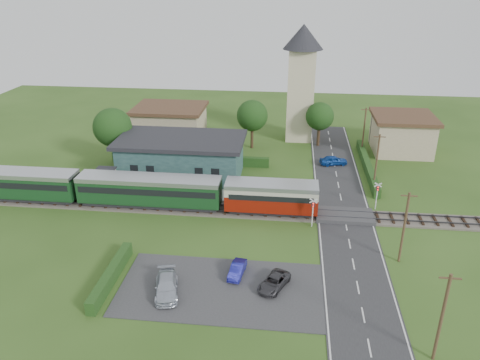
# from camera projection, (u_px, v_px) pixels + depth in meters

# --- Properties ---
(ground) EXTENTS (120.00, 120.00, 0.00)m
(ground) POSITION_uv_depth(u_px,v_px,m) (251.00, 221.00, 50.01)
(ground) COLOR #2D4C19
(railway_track) EXTENTS (76.00, 3.20, 0.49)m
(railway_track) POSITION_uv_depth(u_px,v_px,m) (253.00, 212.00, 51.78)
(railway_track) COLOR #4C443D
(railway_track) RESTS_ON ground
(road) EXTENTS (6.00, 70.00, 0.05)m
(road) POSITION_uv_depth(u_px,v_px,m) (346.00, 226.00, 48.97)
(road) COLOR #28282B
(road) RESTS_ON ground
(car_park) EXTENTS (17.00, 9.00, 0.08)m
(car_park) POSITION_uv_depth(u_px,v_px,m) (221.00, 289.00, 39.25)
(car_park) COLOR #333335
(car_park) RESTS_ON ground
(crossing_deck) EXTENTS (6.20, 3.40, 0.45)m
(crossing_deck) POSITION_uv_depth(u_px,v_px,m) (345.00, 216.00, 50.70)
(crossing_deck) COLOR #333335
(crossing_deck) RESTS_ON ground
(platform) EXTENTS (30.00, 3.00, 0.45)m
(platform) POSITION_uv_depth(u_px,v_px,m) (172.00, 194.00, 55.67)
(platform) COLOR gray
(platform) RESTS_ON ground
(equipment_hut) EXTENTS (2.30, 2.30, 2.55)m
(equipment_hut) POSITION_uv_depth(u_px,v_px,m) (106.00, 179.00, 55.87)
(equipment_hut) COLOR beige
(equipment_hut) RESTS_ON platform
(station_building) EXTENTS (16.00, 9.00, 5.30)m
(station_building) POSITION_uv_depth(u_px,v_px,m) (182.00, 157.00, 59.93)
(station_building) COLOR #214342
(station_building) RESTS_ON ground
(train) EXTENTS (43.20, 2.90, 3.40)m
(train) POSITION_uv_depth(u_px,v_px,m) (122.00, 189.00, 52.46)
(train) COLOR #232328
(train) RESTS_ON ground
(church_tower) EXTENTS (6.00, 6.00, 17.60)m
(church_tower) POSITION_uv_depth(u_px,v_px,m) (301.00, 75.00, 70.77)
(church_tower) COLOR beige
(church_tower) RESTS_ON ground
(house_west) EXTENTS (10.80, 8.80, 5.50)m
(house_west) POSITION_uv_depth(u_px,v_px,m) (171.00, 123.00, 73.12)
(house_west) COLOR tan
(house_west) RESTS_ON ground
(house_east) EXTENTS (8.80, 8.80, 5.50)m
(house_east) POSITION_uv_depth(u_px,v_px,m) (402.00, 133.00, 68.61)
(house_east) COLOR tan
(house_east) RESTS_ON ground
(hedge_carpark) EXTENTS (0.80, 9.00, 1.20)m
(hedge_carpark) POSITION_uv_depth(u_px,v_px,m) (111.00, 276.00, 40.00)
(hedge_carpark) COLOR #193814
(hedge_carpark) RESTS_ON ground
(hedge_roadside) EXTENTS (0.80, 18.00, 1.20)m
(hedge_roadside) POSITION_uv_depth(u_px,v_px,m) (367.00, 166.00, 62.83)
(hedge_roadside) COLOR #193814
(hedge_roadside) RESTS_ON ground
(hedge_station) EXTENTS (22.00, 0.80, 1.30)m
(hedge_station) POSITION_uv_depth(u_px,v_px,m) (190.00, 159.00, 64.85)
(hedge_station) COLOR #193814
(hedge_station) RESTS_ON ground
(tree_a) EXTENTS (5.20, 5.20, 8.00)m
(tree_a) POSITION_uv_depth(u_px,v_px,m) (113.00, 127.00, 62.60)
(tree_a) COLOR #332316
(tree_a) RESTS_ON ground
(tree_b) EXTENTS (4.60, 4.60, 7.34)m
(tree_b) POSITION_uv_depth(u_px,v_px,m) (252.00, 116.00, 69.07)
(tree_b) COLOR #332316
(tree_b) RESTS_ON ground
(tree_c) EXTENTS (4.20, 4.20, 6.78)m
(tree_c) POSITION_uv_depth(u_px,v_px,m) (320.00, 116.00, 70.00)
(tree_c) COLOR #332316
(tree_c) RESTS_ON ground
(utility_pole_a) EXTENTS (1.40, 0.22, 7.00)m
(utility_pole_a) POSITION_uv_depth(u_px,v_px,m) (442.00, 317.00, 30.73)
(utility_pole_a) COLOR #473321
(utility_pole_a) RESTS_ON ground
(utility_pole_b) EXTENTS (1.40, 0.22, 7.00)m
(utility_pole_b) POSITION_uv_depth(u_px,v_px,m) (404.00, 227.00, 41.62)
(utility_pole_b) COLOR #473321
(utility_pole_b) RESTS_ON ground
(utility_pole_c) EXTENTS (1.40, 0.22, 7.00)m
(utility_pole_c) POSITION_uv_depth(u_px,v_px,m) (377.00, 161.00, 56.16)
(utility_pole_c) COLOR #473321
(utility_pole_c) RESTS_ON ground
(utility_pole_d) EXTENTS (1.40, 0.22, 7.00)m
(utility_pole_d) POSITION_uv_depth(u_px,v_px,m) (364.00, 131.00, 67.06)
(utility_pole_d) COLOR #473321
(utility_pole_d) RESTS_ON ground
(crossing_signal_near) EXTENTS (0.84, 0.28, 3.28)m
(crossing_signal_near) POSITION_uv_depth(u_px,v_px,m) (313.00, 208.00, 48.11)
(crossing_signal_near) COLOR silver
(crossing_signal_near) RESTS_ON ground
(crossing_signal_far) EXTENTS (0.84, 0.28, 3.28)m
(crossing_signal_far) POSITION_uv_depth(u_px,v_px,m) (377.00, 192.00, 51.73)
(crossing_signal_far) COLOR silver
(crossing_signal_far) RESTS_ON ground
(streetlamp_west) EXTENTS (0.30, 0.30, 5.15)m
(streetlamp_west) POSITION_uv_depth(u_px,v_px,m) (116.00, 130.00, 69.20)
(streetlamp_west) COLOR #3F3F47
(streetlamp_west) RESTS_ON ground
(streetlamp_east) EXTENTS (0.30, 0.30, 5.15)m
(streetlamp_east) POSITION_uv_depth(u_px,v_px,m) (371.00, 125.00, 71.65)
(streetlamp_east) COLOR #3F3F47
(streetlamp_east) RESTS_ON ground
(car_on_road) EXTENTS (4.02, 2.35, 1.29)m
(car_on_road) POSITION_uv_depth(u_px,v_px,m) (334.00, 160.00, 64.40)
(car_on_road) COLOR #12419F
(car_on_road) RESTS_ON road
(car_park_blue) EXTENTS (1.48, 3.25, 1.03)m
(car_park_blue) POSITION_uv_depth(u_px,v_px,m) (237.00, 270.00, 40.84)
(car_park_blue) COLOR navy
(car_park_blue) RESTS_ON car_park
(car_park_silver) EXTENTS (2.81, 4.77, 1.30)m
(car_park_silver) POSITION_uv_depth(u_px,v_px,m) (166.00, 286.00, 38.47)
(car_park_silver) COLOR #AEB5C3
(car_park_silver) RESTS_ON car_park
(car_park_dark) EXTENTS (3.05, 4.01, 1.01)m
(car_park_dark) POSITION_uv_depth(u_px,v_px,m) (274.00, 282.00, 39.21)
(car_park_dark) COLOR #36353A
(car_park_dark) RESTS_ON car_park
(pedestrian_near) EXTENTS (0.75, 0.58, 1.85)m
(pedestrian_near) POSITION_uv_depth(u_px,v_px,m) (238.00, 191.00, 53.84)
(pedestrian_near) COLOR gray
(pedestrian_near) RESTS_ON platform
(pedestrian_far) EXTENTS (0.73, 0.89, 1.67)m
(pedestrian_far) POSITION_uv_depth(u_px,v_px,m) (113.00, 182.00, 56.37)
(pedestrian_far) COLOR gray
(pedestrian_far) RESTS_ON platform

